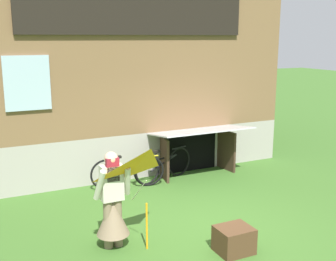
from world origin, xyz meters
name	(u,v)px	position (x,y,z in m)	size (l,w,h in m)	color
ground_plane	(204,229)	(0.00, 0.00, 0.00)	(60.00, 60.00, 0.00)	#386023
log_house	(105,59)	(0.00, 5.46, 2.68)	(7.87, 6.04, 5.35)	#9E998E
person	(113,208)	(-1.62, 0.07, 0.66)	(0.61, 0.52, 1.56)	#7F6B51
kite	(151,176)	(-1.19, -0.48, 1.27)	(1.05, 1.04, 1.58)	orange
bicycle_black	(164,165)	(0.44, 2.61, 0.37)	(1.60, 0.50, 0.75)	black
bicycle_yellow	(128,172)	(-0.49, 2.48, 0.36)	(1.62, 0.32, 0.75)	black
wooden_crate	(234,240)	(0.00, -0.90, 0.20)	(0.54, 0.46, 0.41)	#4C331E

